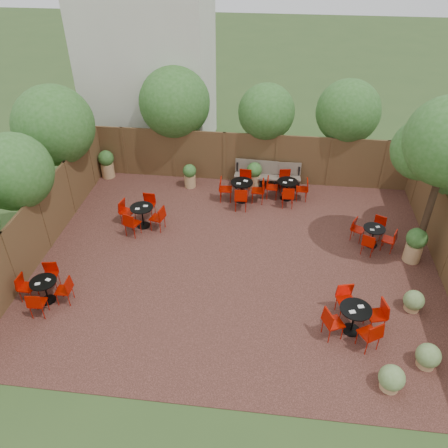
# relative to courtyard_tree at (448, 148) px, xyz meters

# --- Properties ---
(ground) EXTENTS (80.00, 80.00, 0.00)m
(ground) POSITION_rel_courtyard_tree_xyz_m (-5.39, -0.78, -3.74)
(ground) COLOR #354F23
(ground) RESTS_ON ground
(courtyard_paving) EXTENTS (12.00, 10.00, 0.02)m
(courtyard_paving) POSITION_rel_courtyard_tree_xyz_m (-5.39, -0.78, -3.73)
(courtyard_paving) COLOR #331B15
(courtyard_paving) RESTS_ON ground
(fence_back) EXTENTS (12.00, 0.08, 2.00)m
(fence_back) POSITION_rel_courtyard_tree_xyz_m (-5.39, 4.22, -2.74)
(fence_back) COLOR #4E341D
(fence_back) RESTS_ON ground
(fence_left) EXTENTS (0.08, 10.00, 2.00)m
(fence_left) POSITION_rel_courtyard_tree_xyz_m (-11.39, -0.78, -2.74)
(fence_left) COLOR #4E341D
(fence_left) RESTS_ON ground
(neighbour_building) EXTENTS (5.00, 4.00, 8.00)m
(neighbour_building) POSITION_rel_courtyard_tree_xyz_m (-9.89, 7.22, 0.26)
(neighbour_building) COLOR beige
(neighbour_building) RESTS_ON ground
(overhang_foliage) EXTENTS (15.69, 10.56, 2.74)m
(overhang_foliage) POSITION_rel_courtyard_tree_xyz_m (-7.51, 2.49, -1.01)
(overhang_foliage) COLOR #2A5A1D
(overhang_foliage) RESTS_ON ground
(courtyard_tree) EXTENTS (2.62, 2.52, 5.09)m
(courtyard_tree) POSITION_rel_courtyard_tree_xyz_m (0.00, 0.00, 0.00)
(courtyard_tree) COLOR black
(courtyard_tree) RESTS_ON courtyard_paving
(park_bench_left) EXTENTS (1.67, 0.61, 1.01)m
(park_bench_left) POSITION_rel_courtyard_tree_xyz_m (-5.12, 3.85, -3.19)
(park_bench_left) COLOR brown
(park_bench_left) RESTS_ON courtyard_paving
(park_bench_right) EXTENTS (1.61, 0.60, 0.98)m
(park_bench_right) POSITION_rel_courtyard_tree_xyz_m (-4.23, 3.85, -3.21)
(park_bench_right) COLOR brown
(park_bench_right) RESTS_ON courtyard_paving
(bistro_tables) EXTENTS (10.58, 7.79, 0.91)m
(bistro_tables) POSITION_rel_courtyard_tree_xyz_m (-5.37, 0.16, -3.28)
(bistro_tables) COLOR black
(bistro_tables) RESTS_ON courtyard_paving
(planters) EXTENTS (11.54, 4.57, 1.14)m
(planters) POSITION_rel_courtyard_tree_xyz_m (-5.77, 2.55, -3.13)
(planters) COLOR tan
(planters) RESTS_ON courtyard_paving
(low_shrubs) EXTENTS (1.59, 3.13, 0.63)m
(low_shrubs) POSITION_rel_courtyard_tree_xyz_m (-0.95, -3.79, -3.42)
(low_shrubs) COLOR tan
(low_shrubs) RESTS_ON courtyard_paving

